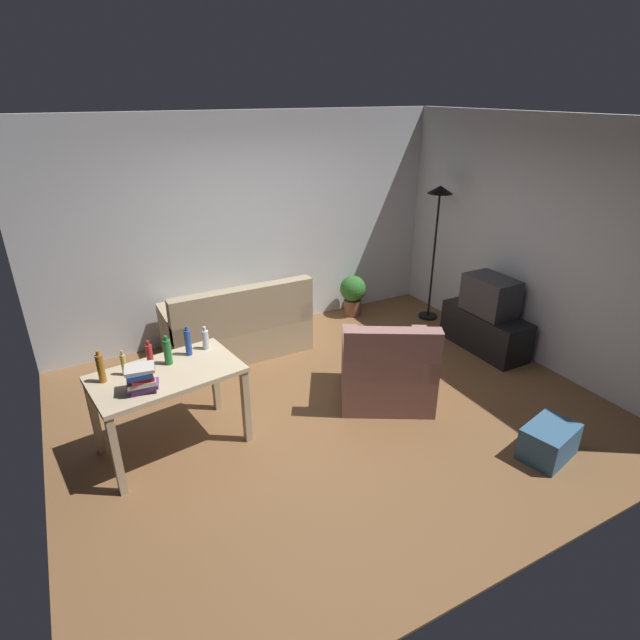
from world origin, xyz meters
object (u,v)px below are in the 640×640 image
(tv_stand, at_px, (485,330))
(bottle_blue, at_px, (188,342))
(tv, at_px, (490,295))
(torchiere_lamp, at_px, (438,217))
(couch, at_px, (238,329))
(bottle_amber, at_px, (101,368))
(bottle_clear, at_px, (206,339))
(bottle_green, at_px, (167,352))
(bottle_squat, at_px, (124,364))
(armchair, at_px, (387,371))
(bottle_red, at_px, (150,357))
(storage_box, at_px, (549,441))
(book_stack, at_px, (141,379))
(desk, at_px, (167,383))
(potted_plant, at_px, (353,293))

(tv_stand, height_order, bottle_blue, bottle_blue)
(tv, bearing_deg, torchiere_lamp, 0.19)
(torchiere_lamp, bearing_deg, couch, 174.33)
(bottle_amber, height_order, bottle_clear, bottle_amber)
(bottle_green, bearing_deg, tv, -0.38)
(bottle_squat, bearing_deg, armchair, -8.73)
(bottle_red, bearing_deg, torchiere_lamp, 15.20)
(couch, distance_m, storage_box, 3.52)
(book_stack, bearing_deg, bottle_green, 50.96)
(bottle_red, bearing_deg, bottle_blue, 17.56)
(storage_box, bearing_deg, bottle_amber, 152.26)
(desk, bearing_deg, bottle_squat, 150.56)
(bottle_squat, bearing_deg, couch, 42.94)
(tv_stand, bearing_deg, bottle_amber, 90.31)
(bottle_clear, bearing_deg, torchiere_lamp, 15.04)
(desk, relative_size, armchair, 1.08)
(storage_box, distance_m, bottle_green, 3.36)
(armchair, distance_m, bottle_clear, 1.82)
(torchiere_lamp, xyz_separation_m, storage_box, (-0.97, -2.80, -1.26))
(armchair, xyz_separation_m, bottle_clear, (-1.67, 0.50, 0.53))
(desk, bearing_deg, storage_box, -38.88)
(potted_plant, relative_size, bottle_green, 2.15)
(couch, xyz_separation_m, tv_stand, (2.68, -1.32, -0.07))
(armchair, distance_m, bottle_squat, 2.48)
(bottle_green, height_order, bottle_clear, bottle_green)
(tv, xyz_separation_m, torchiere_lamp, (-0.00, 1.05, 0.71))
(torchiere_lamp, height_order, desk, torchiere_lamp)
(potted_plant, bearing_deg, bottle_green, -150.55)
(tv, height_order, bottle_green, bottle_green)
(potted_plant, xyz_separation_m, bottle_red, (-2.99, -1.63, 0.55))
(armchair, bearing_deg, bottle_clear, 12.77)
(couch, bearing_deg, storage_box, 119.12)
(bottle_amber, xyz_separation_m, book_stack, (0.26, -0.30, -0.01))
(couch, height_order, tv_stand, couch)
(bottle_red, bearing_deg, potted_plant, 28.61)
(torchiere_lamp, height_order, storage_box, torchiere_lamp)
(bottle_squat, distance_m, bottle_clear, 0.74)
(desk, height_order, bottle_blue, bottle_blue)
(bottle_green, bearing_deg, storage_box, -32.84)
(potted_plant, bearing_deg, tv, -61.31)
(storage_box, height_order, book_stack, book_stack)
(potted_plant, relative_size, bottle_red, 2.12)
(storage_box, distance_m, bottle_clear, 3.14)
(torchiere_lamp, height_order, bottle_clear, torchiere_lamp)
(tv, relative_size, bottle_amber, 2.15)
(storage_box, bearing_deg, bottle_clear, 141.55)
(desk, bearing_deg, bottle_blue, 31.32)
(tv, xyz_separation_m, desk, (-3.79, -0.11, -0.05))
(potted_plant, height_order, bottle_green, bottle_green)
(couch, xyz_separation_m, bottle_blue, (-0.85, -1.21, 0.57))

